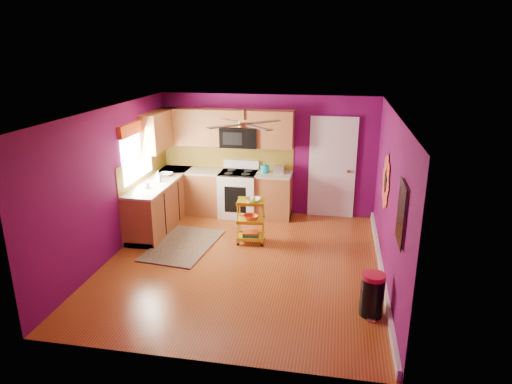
# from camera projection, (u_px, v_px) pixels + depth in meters

# --- Properties ---
(ground) EXTENTS (5.00, 5.00, 0.00)m
(ground) POSITION_uv_depth(u_px,v_px,m) (243.00, 263.00, 7.57)
(ground) COLOR brown
(ground) RESTS_ON ground
(room_envelope) EXTENTS (4.54, 5.04, 2.52)m
(room_envelope) POSITION_uv_depth(u_px,v_px,m) (244.00, 168.00, 7.06)
(room_envelope) COLOR #630B52
(room_envelope) RESTS_ON ground
(lower_cabinets) EXTENTS (2.81, 2.31, 0.94)m
(lower_cabinets) POSITION_uv_depth(u_px,v_px,m) (197.00, 199.00, 9.36)
(lower_cabinets) COLOR brown
(lower_cabinets) RESTS_ON ground
(electric_range) EXTENTS (0.76, 0.66, 1.13)m
(electric_range) POSITION_uv_depth(u_px,v_px,m) (239.00, 193.00, 9.54)
(electric_range) COLOR white
(electric_range) RESTS_ON ground
(upper_cabinetry) EXTENTS (2.80, 2.30, 1.26)m
(upper_cabinetry) POSITION_uv_depth(u_px,v_px,m) (205.00, 130.00, 9.26)
(upper_cabinetry) COLOR brown
(upper_cabinetry) RESTS_ON ground
(left_window) EXTENTS (0.08, 1.35, 1.08)m
(left_window) POSITION_uv_depth(u_px,v_px,m) (136.00, 142.00, 8.39)
(left_window) COLOR white
(left_window) RESTS_ON ground
(panel_door) EXTENTS (0.95, 0.11, 2.15)m
(panel_door) POSITION_uv_depth(u_px,v_px,m) (332.00, 169.00, 9.33)
(panel_door) COLOR white
(panel_door) RESTS_ON ground
(right_wall_art) EXTENTS (0.04, 2.74, 1.04)m
(right_wall_art) POSITION_uv_depth(u_px,v_px,m) (392.00, 194.00, 6.43)
(right_wall_art) COLOR black
(right_wall_art) RESTS_ON ground
(ceiling_fan) EXTENTS (1.01, 1.01, 0.26)m
(ceiling_fan) POSITION_uv_depth(u_px,v_px,m) (245.00, 123.00, 7.05)
(ceiling_fan) COLOR #BF8C3F
(ceiling_fan) RESTS_ON ground
(shag_rug) EXTENTS (1.18, 1.74, 0.02)m
(shag_rug) POSITION_uv_depth(u_px,v_px,m) (183.00, 245.00, 8.21)
(shag_rug) COLOR black
(shag_rug) RESTS_ON ground
(rolling_cart) EXTENTS (0.52, 0.40, 0.89)m
(rolling_cart) POSITION_uv_depth(u_px,v_px,m) (251.00, 219.00, 8.20)
(rolling_cart) COLOR yellow
(rolling_cart) RESTS_ON ground
(trash_can) EXTENTS (0.33, 0.35, 0.60)m
(trash_can) POSITION_uv_depth(u_px,v_px,m) (372.00, 295.00, 6.03)
(trash_can) COLOR black
(trash_can) RESTS_ON ground
(teal_kettle) EXTENTS (0.18, 0.18, 0.21)m
(teal_kettle) POSITION_uv_depth(u_px,v_px,m) (265.00, 169.00, 9.34)
(teal_kettle) COLOR teal
(teal_kettle) RESTS_ON lower_cabinets
(toaster) EXTENTS (0.22, 0.15, 0.18)m
(toaster) POSITION_uv_depth(u_px,v_px,m) (279.00, 169.00, 9.29)
(toaster) COLOR beige
(toaster) RESTS_ON lower_cabinets
(soap_bottle_a) EXTENTS (0.10, 0.10, 0.21)m
(soap_bottle_a) POSITION_uv_depth(u_px,v_px,m) (158.00, 177.00, 8.71)
(soap_bottle_a) COLOR #EA3F72
(soap_bottle_a) RESTS_ON lower_cabinets
(soap_bottle_b) EXTENTS (0.13, 0.13, 0.16)m
(soap_bottle_b) POSITION_uv_depth(u_px,v_px,m) (158.00, 175.00, 8.91)
(soap_bottle_b) COLOR white
(soap_bottle_b) RESTS_ON lower_cabinets
(counter_dish) EXTENTS (0.26, 0.26, 0.06)m
(counter_dish) POSITION_uv_depth(u_px,v_px,m) (166.00, 174.00, 9.13)
(counter_dish) COLOR white
(counter_dish) RESTS_ON lower_cabinets
(counter_cup) EXTENTS (0.14, 0.14, 0.11)m
(counter_cup) POSITION_uv_depth(u_px,v_px,m) (146.00, 185.00, 8.35)
(counter_cup) COLOR white
(counter_cup) RESTS_ON lower_cabinets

